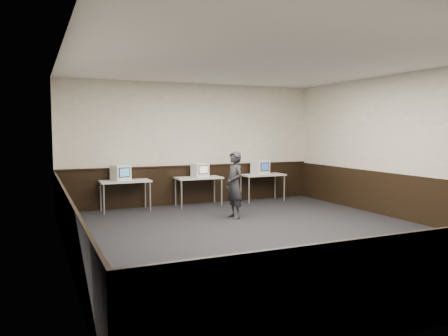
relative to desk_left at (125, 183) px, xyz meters
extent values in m
plane|color=black|center=(1.90, -3.60, -0.68)|extent=(8.00, 8.00, 0.00)
plane|color=white|center=(1.90, -3.60, 2.52)|extent=(8.00, 8.00, 0.00)
plane|color=beige|center=(1.90, 0.40, 0.92)|extent=(7.00, 0.00, 7.00)
plane|color=beige|center=(-1.60, -3.60, 0.92)|extent=(0.00, 8.00, 8.00)
plane|color=beige|center=(5.40, -3.60, 0.92)|extent=(0.00, 8.00, 8.00)
cube|color=black|center=(1.90, 0.38, -0.18)|extent=(6.98, 0.04, 1.00)
cube|color=black|center=(-1.58, -3.60, -0.18)|extent=(0.04, 7.98, 1.00)
cube|color=black|center=(5.38, -3.60, -0.18)|extent=(0.04, 7.98, 1.00)
cube|color=black|center=(1.90, 0.36, 0.34)|extent=(6.98, 0.06, 0.04)
cube|color=beige|center=(0.00, 0.00, 0.05)|extent=(1.20, 0.60, 0.04)
cylinder|color=#999999|center=(-0.55, -0.25, -0.32)|extent=(0.04, 0.04, 0.71)
cylinder|color=#999999|center=(0.55, -0.25, -0.32)|extent=(0.04, 0.04, 0.71)
cylinder|color=#999999|center=(-0.55, 0.25, -0.32)|extent=(0.04, 0.04, 0.71)
cylinder|color=#999999|center=(0.55, 0.25, -0.32)|extent=(0.04, 0.04, 0.71)
cube|color=beige|center=(1.90, 0.00, 0.05)|extent=(1.20, 0.60, 0.04)
cylinder|color=#999999|center=(1.35, -0.25, -0.32)|extent=(0.04, 0.04, 0.71)
cylinder|color=#999999|center=(2.45, -0.25, -0.32)|extent=(0.04, 0.04, 0.71)
cylinder|color=#999999|center=(1.35, 0.25, -0.32)|extent=(0.04, 0.04, 0.71)
cylinder|color=#999999|center=(2.45, 0.25, -0.32)|extent=(0.04, 0.04, 0.71)
cube|color=beige|center=(3.80, 0.00, 0.05)|extent=(1.20, 0.60, 0.04)
cylinder|color=#999999|center=(3.25, -0.25, -0.32)|extent=(0.04, 0.04, 0.71)
cylinder|color=#999999|center=(4.35, -0.25, -0.32)|extent=(0.04, 0.04, 0.71)
cylinder|color=#999999|center=(3.25, 0.25, -0.32)|extent=(0.04, 0.04, 0.71)
cylinder|color=#999999|center=(4.35, 0.25, -0.32)|extent=(0.04, 0.04, 0.71)
cube|color=white|center=(-0.10, 0.03, 0.26)|extent=(0.48, 0.49, 0.38)
cube|color=black|center=(-0.04, -0.16, 0.28)|extent=(0.28, 0.10, 0.23)
cube|color=teal|center=(-0.04, -0.17, 0.28)|extent=(0.24, 0.07, 0.19)
cube|color=white|center=(1.95, 0.03, 0.25)|extent=(0.41, 0.43, 0.36)
cube|color=black|center=(1.98, -0.16, 0.27)|extent=(0.27, 0.05, 0.22)
cube|color=beige|center=(1.98, -0.17, 0.27)|extent=(0.24, 0.04, 0.18)
cube|color=white|center=(3.74, 0.04, 0.27)|extent=(0.45, 0.47, 0.39)
cube|color=black|center=(3.77, -0.17, 0.29)|extent=(0.29, 0.06, 0.23)
cube|color=#35519E|center=(3.78, -0.18, 0.29)|extent=(0.25, 0.05, 0.20)
imported|color=#242429|center=(2.06, -1.85, 0.07)|extent=(0.40, 0.57, 1.50)
camera|label=1|loc=(-2.04, -10.60, 1.28)|focal=35.00mm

